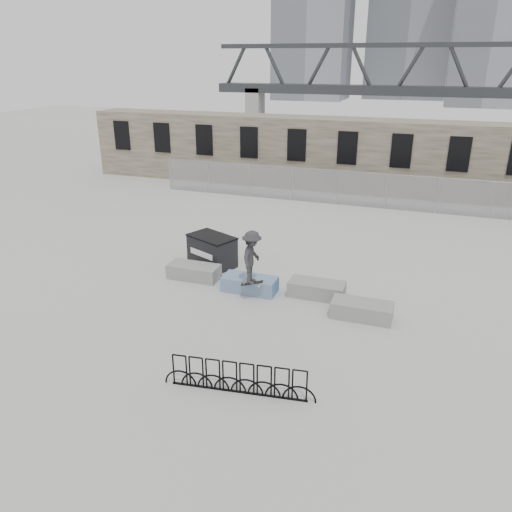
{
  "coord_description": "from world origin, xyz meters",
  "views": [
    {
      "loc": [
        4.84,
        -15.91,
        8.06
      ],
      "look_at": [
        -0.74,
        0.08,
        1.3
      ],
      "focal_mm": 35.0,
      "sensor_mm": 36.0,
      "label": 1
    }
  ],
  "objects_px": {
    "planter_center_right": "(317,289)",
    "planter_offset": "(362,309)",
    "dumpster": "(212,251)",
    "bike_rack": "(238,378)",
    "skateboarder": "(252,257)",
    "planter_far_left": "(194,271)",
    "planter_center_left": "(250,284)"
  },
  "relations": [
    {
      "from": "skateboarder",
      "to": "planter_offset",
      "type": "bearing_deg",
      "value": -92.05
    },
    {
      "from": "dumpster",
      "to": "bike_rack",
      "type": "relative_size",
      "value": 0.56
    },
    {
      "from": "planter_offset",
      "to": "dumpster",
      "type": "distance_m",
      "value": 6.99
    },
    {
      "from": "planter_center_right",
      "to": "dumpster",
      "type": "relative_size",
      "value": 0.88
    },
    {
      "from": "planter_offset",
      "to": "dumpster",
      "type": "xyz_separation_m",
      "value": [
        -6.51,
        2.52,
        0.35
      ]
    },
    {
      "from": "planter_center_right",
      "to": "dumpster",
      "type": "height_order",
      "value": "dumpster"
    },
    {
      "from": "dumpster",
      "to": "bike_rack",
      "type": "distance_m",
      "value": 8.62
    },
    {
      "from": "planter_center_left",
      "to": "planter_offset",
      "type": "distance_m",
      "value": 4.26
    },
    {
      "from": "planter_center_left",
      "to": "planter_center_right",
      "type": "xyz_separation_m",
      "value": [
        2.43,
        0.39,
        0.0
      ]
    },
    {
      "from": "dumpster",
      "to": "planter_center_left",
      "type": "bearing_deg",
      "value": -13.95
    },
    {
      "from": "planter_center_left",
      "to": "planter_center_right",
      "type": "distance_m",
      "value": 2.46
    },
    {
      "from": "planter_offset",
      "to": "planter_far_left",
      "type": "bearing_deg",
      "value": 170.92
    },
    {
      "from": "planter_far_left",
      "to": "bike_rack",
      "type": "bearing_deg",
      "value": -55.43
    },
    {
      "from": "planter_far_left",
      "to": "planter_center_right",
      "type": "xyz_separation_m",
      "value": [
        4.89,
        0.02,
        0.0
      ]
    },
    {
      "from": "dumpster",
      "to": "skateboarder",
      "type": "distance_m",
      "value": 3.8
    },
    {
      "from": "skateboarder",
      "to": "dumpster",
      "type": "bearing_deg",
      "value": 44.19
    },
    {
      "from": "planter_offset",
      "to": "dumpster",
      "type": "relative_size",
      "value": 0.88
    },
    {
      "from": "planter_center_right",
      "to": "planter_offset",
      "type": "xyz_separation_m",
      "value": [
        1.77,
        -1.08,
        0.0
      ]
    },
    {
      "from": "dumpster",
      "to": "planter_offset",
      "type": "bearing_deg",
      "value": 3.26
    },
    {
      "from": "planter_center_left",
      "to": "bike_rack",
      "type": "bearing_deg",
      "value": -72.88
    },
    {
      "from": "dumpster",
      "to": "bike_rack",
      "type": "bearing_deg",
      "value": -37.34
    },
    {
      "from": "skateboarder",
      "to": "planter_center_right",
      "type": "bearing_deg",
      "value": -64.63
    },
    {
      "from": "planter_far_left",
      "to": "planter_center_left",
      "type": "xyz_separation_m",
      "value": [
        2.46,
        -0.37,
        0.0
      ]
    },
    {
      "from": "bike_rack",
      "to": "planter_center_left",
      "type": "bearing_deg",
      "value": 107.12
    },
    {
      "from": "planter_center_right",
      "to": "bike_rack",
      "type": "bearing_deg",
      "value": -96.08
    },
    {
      "from": "planter_center_left",
      "to": "dumpster",
      "type": "xyz_separation_m",
      "value": [
        -2.31,
        1.83,
        0.35
      ]
    },
    {
      "from": "planter_center_right",
      "to": "skateboarder",
      "type": "distance_m",
      "value": 2.72
    },
    {
      "from": "planter_far_left",
      "to": "planter_center_right",
      "type": "relative_size",
      "value": 1.0
    },
    {
      "from": "planter_center_right",
      "to": "skateboarder",
      "type": "bearing_deg",
      "value": -152.44
    },
    {
      "from": "dumpster",
      "to": "bike_rack",
      "type": "height_order",
      "value": "dumpster"
    },
    {
      "from": "planter_center_left",
      "to": "skateboarder",
      "type": "relative_size",
      "value": 0.98
    },
    {
      "from": "planter_offset",
      "to": "planter_center_right",
      "type": "bearing_deg",
      "value": 148.56
    }
  ]
}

